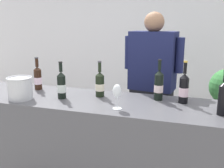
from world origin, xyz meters
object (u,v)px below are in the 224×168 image
at_px(person_server, 151,99).
at_px(wine_bottle_2, 38,78).
at_px(wine_bottle_1, 61,85).
at_px(wine_bottle_0, 100,84).
at_px(wine_glass, 117,92).
at_px(wine_bottle_4, 159,85).
at_px(ice_bucket, 20,88).
at_px(wine_bottle_3, 184,88).
at_px(wine_bottle_5, 224,97).

bearing_deg(person_server, wine_bottle_2, -158.05).
distance_m(wine_bottle_1, wine_bottle_2, 0.42).
relative_size(wine_bottle_0, wine_glass, 1.64).
height_order(wine_bottle_1, wine_bottle_2, wine_bottle_1).
distance_m(wine_bottle_4, ice_bucket, 1.18).
bearing_deg(wine_bottle_0, person_server, 50.31).
bearing_deg(wine_bottle_3, wine_bottle_2, 179.31).
xyz_separation_m(wine_bottle_0, wine_bottle_3, (0.72, 0.03, 0.01)).
bearing_deg(wine_bottle_2, wine_bottle_5, -7.61).
distance_m(wine_bottle_1, person_server, 0.96).
height_order(wine_bottle_1, wine_bottle_3, wine_bottle_3).
xyz_separation_m(wine_bottle_5, person_server, (-0.60, 0.65, -0.25)).
distance_m(wine_bottle_2, wine_bottle_3, 1.38).
height_order(wine_bottle_5, person_server, person_server).
distance_m(wine_bottle_2, ice_bucket, 0.33).
relative_size(wine_bottle_2, ice_bucket, 1.48).
relative_size(wine_bottle_2, person_server, 0.19).
distance_m(ice_bucket, person_server, 1.28).
distance_m(wine_bottle_2, wine_glass, 0.96).
distance_m(wine_bottle_1, wine_glass, 0.55).
bearing_deg(ice_bucket, wine_glass, 0.23).
bearing_deg(wine_bottle_4, wine_bottle_3, -7.08).
xyz_separation_m(wine_bottle_1, wine_bottle_5, (1.29, -0.02, 0.01)).
bearing_deg(wine_bottle_5, ice_bucket, -176.22).
height_order(wine_bottle_3, wine_glass, wine_bottle_3).
distance_m(wine_bottle_3, ice_bucket, 1.38).
distance_m(wine_bottle_5, wine_glass, 0.76).
bearing_deg(wine_bottle_2, wine_bottle_1, -28.74).
distance_m(wine_bottle_0, person_server, 0.66).
distance_m(wine_bottle_5, ice_bucket, 1.62).
bearing_deg(wine_bottle_0, wine_bottle_3, 2.37).
height_order(wine_bottle_0, wine_bottle_5, wine_bottle_5).
relative_size(wine_bottle_1, wine_glass, 1.67).
relative_size(wine_bottle_4, wine_bottle_5, 1.06).
distance_m(wine_bottle_0, wine_bottle_5, 1.01).
bearing_deg(person_server, wine_bottle_1, -137.62).
relative_size(wine_bottle_1, wine_bottle_5, 0.99).
bearing_deg(wine_bottle_2, wine_glass, -19.75).
height_order(wine_bottle_1, wine_bottle_4, wine_bottle_4).
bearing_deg(wine_bottle_1, wine_bottle_5, -0.89).
bearing_deg(wine_bottle_0, wine_bottle_2, 176.01).
bearing_deg(wine_bottle_1, ice_bucket, -158.86).
height_order(wine_glass, ice_bucket, same).
bearing_deg(wine_bottle_4, person_server, 106.04).
relative_size(wine_bottle_3, wine_glass, 1.80).
relative_size(wine_glass, person_server, 0.11).
distance_m(wine_bottle_2, wine_bottle_5, 1.67).
bearing_deg(person_server, wine_bottle_5, -46.90).
distance_m(wine_bottle_0, wine_bottle_2, 0.66).
height_order(wine_bottle_0, wine_bottle_4, wine_bottle_4).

